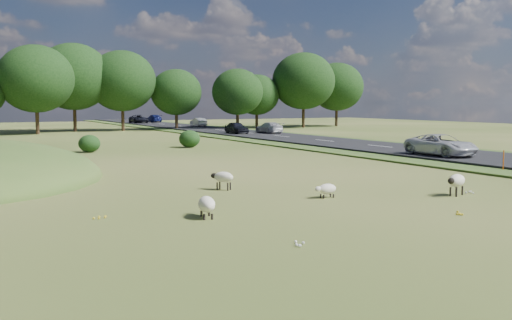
{
  "coord_description": "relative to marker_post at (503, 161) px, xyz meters",
  "views": [
    {
      "loc": [
        -11.13,
        -20.71,
        3.81
      ],
      "look_at": [
        2.0,
        4.0,
        1.0
      ],
      "focal_mm": 40.0,
      "sensor_mm": 36.0,
      "label": 1
    }
  ],
  "objects": [
    {
      "name": "ground",
      "position": [
        -15.7,
        19.44,
        -0.6
      ],
      "size": [
        160.0,
        160.0,
        0.0
      ],
      "primitive_type": "plane",
      "color": "#38551A",
      "rests_on": "ground"
    },
    {
      "name": "road",
      "position": [
        4.3,
        29.44,
        -0.47
      ],
      "size": [
        8.0,
        150.0,
        0.25
      ],
      "primitive_type": "cube",
      "color": "black",
      "rests_on": "ground"
    },
    {
      "name": "treeline",
      "position": [
        -16.76,
        54.88,
        5.97
      ],
      "size": [
        96.28,
        14.66,
        11.7
      ],
      "color": "black",
      "rests_on": "ground"
    },
    {
      "name": "shrubs",
      "position": [
        -17.66,
        26.22,
        0.1
      ],
      "size": [
        22.07,
        9.38,
        1.48
      ],
      "color": "black",
      "rests_on": "ground"
    },
    {
      "name": "marker_post",
      "position": [
        0.0,
        0.0,
        0.0
      ],
      "size": [
        0.06,
        0.06,
        1.2
      ],
      "primitive_type": "cylinder",
      "color": "#D8590C",
      "rests_on": "ground"
    },
    {
      "name": "sheep_0",
      "position": [
        -13.7,
        -2.59,
        -0.24
      ],
      "size": [
        1.0,
        0.46,
        0.58
      ],
      "rotation": [
        0.0,
        0.0,
        3.16
      ],
      "color": "beige",
      "rests_on": "ground"
    },
    {
      "name": "sheep_1",
      "position": [
        -8.66,
        -4.65,
        0.02
      ],
      "size": [
        1.29,
        0.85,
        0.89
      ],
      "rotation": [
        0.0,
        0.0,
        3.49
      ],
      "color": "beige",
      "rests_on": "ground"
    },
    {
      "name": "sheep_2",
      "position": [
        -16.48,
        1.29,
        -0.04
      ],
      "size": [
        0.93,
        1.11,
        0.81
      ],
      "rotation": [
        0.0,
        0.0,
        2.19
      ],
      "color": "beige",
      "rests_on": "ground"
    },
    {
      "name": "sheep_3",
      "position": [
        -19.52,
        -4.0,
        -0.14
      ],
      "size": [
        0.79,
        1.31,
        0.73
      ],
      "rotation": [
        0.0,
        0.0,
        1.32
      ],
      "color": "beige",
      "rests_on": "ground"
    },
    {
      "name": "car_1",
      "position": [
        6.2,
        37.57,
        0.3
      ],
      "size": [
        1.82,
        4.47,
        1.3
      ],
      "primitive_type": "imported",
      "rotation": [
        0.0,
        0.0,
        3.14
      ],
      "color": "silver",
      "rests_on": "road"
    },
    {
      "name": "car_3",
      "position": [
        6.2,
        81.36,
        0.33
      ],
      "size": [
        1.92,
        4.72,
        1.37
      ],
      "primitive_type": "imported",
      "rotation": [
        0.0,
        0.0,
        3.14
      ],
      "color": "navy",
      "rests_on": "road"
    },
    {
      "name": "car_4",
      "position": [
        2.4,
        6.91,
        0.37
      ],
      "size": [
        2.4,
        5.2,
        1.45
      ],
      "primitive_type": "imported",
      "color": "silver",
      "rests_on": "road"
    },
    {
      "name": "car_5",
      "position": [
        2.4,
        78.39,
        0.37
      ],
      "size": [
        2.38,
        5.16,
        1.43
      ],
      "primitive_type": "imported",
      "color": "black",
      "rests_on": "road"
    },
    {
      "name": "car_6",
      "position": [
        2.4,
        38.59,
        0.33
      ],
      "size": [
        1.61,
        3.99,
        1.36
      ],
      "primitive_type": "imported",
      "color": "black",
      "rests_on": "road"
    },
    {
      "name": "car_7",
      "position": [
        6.2,
        59.61,
        0.3
      ],
      "size": [
        1.37,
        3.93,
        1.29
      ],
      "primitive_type": "imported",
      "rotation": [
        0.0,
        0.0,
        3.14
      ],
      "color": "#AFB3B7",
      "rests_on": "road"
    }
  ]
}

